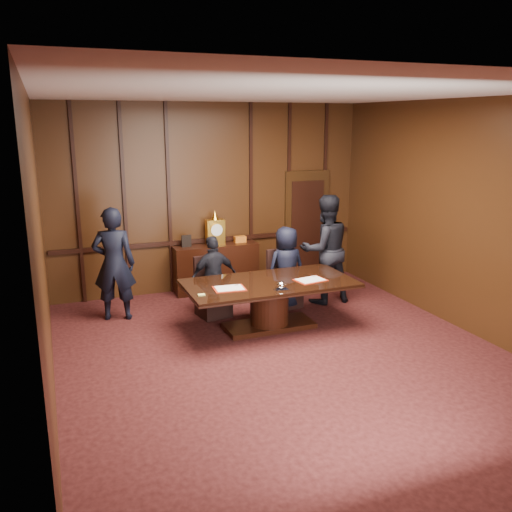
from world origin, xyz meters
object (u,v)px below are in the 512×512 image
at_px(conference_table, 269,297).
at_px(witness_right, 325,249).
at_px(signatory_left, 214,277).
at_px(signatory_right, 286,268).
at_px(witness_left, 114,264).
at_px(sideboard, 216,266).

relative_size(conference_table, witness_right, 1.36).
xyz_separation_m(signatory_left, signatory_right, (1.30, 0.00, 0.03)).
height_order(signatory_left, signatory_right, signatory_right).
distance_m(signatory_left, signatory_right, 1.30).
bearing_deg(witness_right, conference_table, 31.31).
bearing_deg(witness_right, witness_left, -6.73).
relative_size(signatory_left, witness_left, 0.74).
bearing_deg(conference_table, sideboard, 95.21).
xyz_separation_m(sideboard, conference_table, (0.20, -2.16, 0.02)).
height_order(sideboard, signatory_right, sideboard).
height_order(signatory_right, witness_left, witness_left).
relative_size(signatory_left, witness_right, 0.71).
bearing_deg(conference_table, witness_right, 30.48).
bearing_deg(sideboard, signatory_right, -58.08).
distance_m(sideboard, signatory_right, 1.62).
height_order(conference_table, witness_right, witness_right).
bearing_deg(witness_left, conference_table, 163.52).
xyz_separation_m(witness_left, witness_right, (3.58, -0.47, 0.04)).
bearing_deg(witness_left, witness_right, -173.02).
bearing_deg(signatory_right, sideboard, -63.42).
relative_size(conference_table, signatory_right, 1.83).
height_order(sideboard, witness_right, witness_right).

